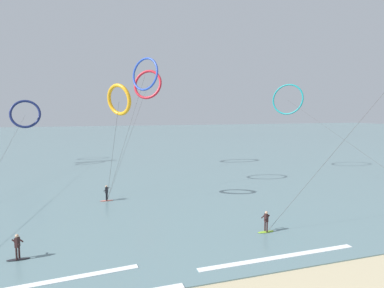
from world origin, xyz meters
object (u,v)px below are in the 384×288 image
(surfer_lime, at_px, (266,223))
(kite_amber, at_px, (119,100))
(surfer_coral, at_px, (107,194))
(kite_navy, at_px, (25,114))
(kite_teal, at_px, (288,99))
(kite_cobalt, at_px, (145,74))
(kite_crimson, at_px, (148,84))
(surfer_charcoal, at_px, (18,249))

(surfer_lime, bearing_deg, kite_amber, 38.48)
(surfer_coral, relative_size, kite_navy, 0.04)
(kite_amber, height_order, kite_teal, kite_teal)
(kite_cobalt, relative_size, kite_amber, 1.30)
(kite_navy, distance_m, kite_teal, 44.49)
(kite_navy, bearing_deg, kite_cobalt, -54.06)
(surfer_lime, relative_size, kite_amber, 0.14)
(kite_crimson, bearing_deg, kite_amber, -70.72)
(surfer_charcoal, height_order, kite_amber, kite_amber)
(kite_cobalt, height_order, kite_amber, kite_cobalt)
(surfer_charcoal, bearing_deg, kite_cobalt, 169.12)
(surfer_charcoal, bearing_deg, surfer_lime, 110.74)
(kite_crimson, height_order, kite_amber, kite_crimson)
(surfer_charcoal, bearing_deg, surfer_coral, 176.34)
(kite_navy, bearing_deg, surfer_coral, -66.89)
(kite_teal, bearing_deg, kite_cobalt, -114.77)
(surfer_coral, relative_size, kite_crimson, 0.08)
(surfer_lime, bearing_deg, kite_navy, 26.32)
(surfer_charcoal, xyz_separation_m, kite_navy, (-5.83, 40.09, 8.28))
(surfer_coral, distance_m, kite_amber, 10.17)
(surfer_charcoal, height_order, kite_navy, kite_navy)
(surfer_lime, distance_m, kite_navy, 47.73)
(kite_crimson, relative_size, kite_cobalt, 1.36)
(surfer_charcoal, bearing_deg, kite_navy, -149.06)
(surfer_coral, bearing_deg, kite_teal, -49.19)
(kite_crimson, bearing_deg, surfer_coral, -75.71)
(kite_navy, bearing_deg, surfer_charcoal, -82.16)
(surfer_coral, height_order, kite_navy, kite_navy)
(surfer_lime, xyz_separation_m, kite_cobalt, (-6.47, 17.53, 13.19))
(kite_navy, bearing_deg, kite_teal, -23.37)
(surfer_coral, height_order, kite_cobalt, kite_cobalt)
(kite_crimson, relative_size, kite_teal, 0.76)
(surfer_lime, xyz_separation_m, kite_teal, (17.38, 23.37, 10.65))
(kite_teal, bearing_deg, kite_amber, -104.72)
(surfer_lime, height_order, kite_crimson, kite_crimson)
(kite_navy, height_order, kite_cobalt, kite_cobalt)
(kite_cobalt, bearing_deg, surfer_lime, -17.39)
(surfer_coral, bearing_deg, kite_navy, 44.79)
(kite_amber, bearing_deg, kite_teal, -104.39)
(surfer_charcoal, height_order, surfer_lime, same)
(surfer_lime, xyz_separation_m, kite_crimson, (-3.51, 32.73, 13.21))
(kite_navy, height_order, kite_crimson, kite_crimson)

